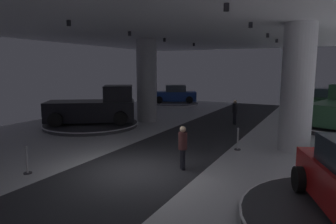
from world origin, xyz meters
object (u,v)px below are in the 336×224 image
(visitor_walking_near, at_px, (183,145))
(column_right, at_px, (297,88))
(column_left, at_px, (147,81))
(display_car_deep_right, at_px, (324,100))
(display_platform_mid_left, at_px, (91,124))
(visitor_walking_far, at_px, (235,111))
(pickup_truck_mid_left, at_px, (96,108))
(display_platform_deep_right, at_px, (323,112))
(display_platform_deep_left, at_px, (174,104))
(display_car_deep_left, at_px, (175,95))

(visitor_walking_near, bearing_deg, column_right, 53.82)
(column_left, height_order, display_car_deep_right, column_left)
(display_platform_mid_left, relative_size, visitor_walking_far, 3.65)
(column_left, relative_size, visitor_walking_near, 3.46)
(display_platform_mid_left, height_order, pickup_truck_mid_left, pickup_truck_mid_left)
(display_platform_deep_right, distance_m, display_platform_deep_left, 12.93)
(display_car_deep_left, distance_m, pickup_truck_mid_left, 11.81)
(column_left, bearing_deg, display_platform_mid_left, -122.24)
(display_platform_deep_right, relative_size, display_platform_mid_left, 0.80)
(display_platform_deep_left, distance_m, visitor_walking_near, 18.64)
(column_left, relative_size, display_car_deep_left, 1.21)
(display_car_deep_left, height_order, pickup_truck_mid_left, pickup_truck_mid_left)
(display_car_deep_left, bearing_deg, display_platform_deep_right, -0.06)
(pickup_truck_mid_left, xyz_separation_m, visitor_walking_far, (7.49, 4.55, -0.27))
(visitor_walking_near, bearing_deg, display_platform_mid_left, 151.36)
(column_right, height_order, visitor_walking_far, column_right)
(display_platform_deep_left, distance_m, visitor_walking_far, 10.76)
(display_platform_deep_right, relative_size, pickup_truck_mid_left, 0.84)
(visitor_walking_near, xyz_separation_m, visitor_walking_far, (-0.62, 9.31, 0.00))
(display_platform_deep_left, xyz_separation_m, display_car_deep_left, (0.03, 0.01, 0.88))
(pickup_truck_mid_left, bearing_deg, display_platform_mid_left, -146.03)
(column_right, relative_size, visitor_walking_far, 3.46)
(column_left, distance_m, display_car_deep_left, 9.15)
(display_car_deep_right, bearing_deg, visitor_walking_far, -124.55)
(display_platform_mid_left, bearing_deg, display_platform_deep_right, 43.17)
(pickup_truck_mid_left, bearing_deg, visitor_walking_near, -30.38)
(display_platform_mid_left, bearing_deg, display_car_deep_right, 43.25)
(column_left, xyz_separation_m, column_right, (9.63, -3.31, 0.00))
(column_left, distance_m, display_car_deep_right, 13.90)
(display_car_deep_right, bearing_deg, column_left, -140.78)
(visitor_walking_far, bearing_deg, display_platform_deep_right, 55.32)
(column_right, height_order, display_platform_deep_right, column_right)
(column_right, height_order, display_platform_deep_left, column_right)
(column_left, bearing_deg, column_right, -19.00)
(display_platform_deep_left, bearing_deg, display_car_deep_right, 0.14)
(display_platform_mid_left, bearing_deg, pickup_truck_mid_left, 33.97)
(column_left, distance_m, visitor_walking_near, 10.24)
(display_platform_mid_left, bearing_deg, visitor_walking_far, 31.40)
(column_left, distance_m, column_right, 10.18)
(column_left, bearing_deg, visitor_walking_near, -51.17)
(pickup_truck_mid_left, bearing_deg, column_right, -1.12)
(visitor_walking_near, bearing_deg, pickup_truck_mid_left, 149.62)
(pickup_truck_mid_left, bearing_deg, display_platform_deep_right, 43.34)
(column_right, bearing_deg, display_platform_deep_left, 134.63)
(display_platform_deep_right, distance_m, pickup_truck_mid_left, 17.21)
(display_platform_deep_right, xyz_separation_m, display_car_deep_left, (-12.91, 0.01, 0.84))
(column_left, distance_m, display_platform_deep_left, 9.35)
(display_platform_deep_right, relative_size, display_car_deep_left, 1.02)
(column_right, relative_size, pickup_truck_mid_left, 0.99)
(display_car_deep_right, xyz_separation_m, display_platform_mid_left, (-12.76, -12.00, -0.98))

